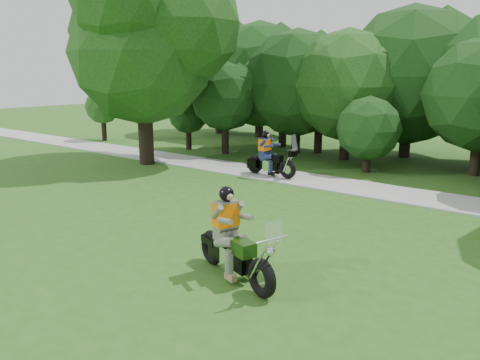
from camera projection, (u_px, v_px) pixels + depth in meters
The scene contains 6 objects.
ground at pixel (241, 262), 10.50m from camera, with size 100.00×100.00×0.00m, color #295819.
walkway at pixel (377, 191), 16.66m from camera, with size 60.00×2.20×0.06m, color gray.
tree_line at pixel (465, 83), 20.63m from camera, with size 40.21×12.26×7.63m.
big_tree_west at pixel (147, 35), 20.75m from camera, with size 8.64×6.56×9.96m.
chopper_motorcycle at pixel (232, 245), 9.58m from camera, with size 2.60×1.29×1.90m.
touring_motorcycle at pixel (268, 159), 18.88m from camera, with size 2.39×0.70×1.82m.
Camera 1 is at (5.97, -7.79, 4.16)m, focal length 35.00 mm.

